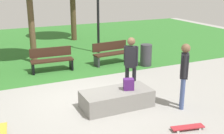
% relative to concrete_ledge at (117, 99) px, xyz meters
% --- Properties ---
extents(ground_plane, '(28.00, 28.00, 0.00)m').
position_rel_concrete_ledge_xyz_m(ground_plane, '(-0.59, 1.01, -0.24)').
color(ground_plane, gray).
extents(grass_lawn, '(26.60, 12.37, 0.01)m').
position_rel_concrete_ledge_xyz_m(grass_lawn, '(-0.59, 8.83, -0.24)').
color(grass_lawn, '#2D6B28').
rests_on(grass_lawn, ground_plane).
extents(concrete_ledge, '(1.94, 0.91, 0.48)m').
position_rel_concrete_ledge_xyz_m(concrete_ledge, '(0.00, 0.00, 0.00)').
color(concrete_ledge, gray).
rests_on(concrete_ledge, ground_plane).
extents(backpack_on_ledge, '(0.33, 0.28, 0.32)m').
position_rel_concrete_ledge_xyz_m(backpack_on_ledge, '(0.33, -0.07, 0.40)').
color(backpack_on_ledge, '#4C1E66').
rests_on(backpack_on_ledge, concrete_ledge).
extents(skater_performing_trick, '(0.35, 0.38, 1.81)m').
position_rel_concrete_ledge_xyz_m(skater_performing_trick, '(1.61, -0.80, 0.83)').
color(skater_performing_trick, '#3F5184').
rests_on(skater_performing_trick, ground_plane).
extents(skater_watching, '(0.37, 0.36, 1.78)m').
position_rel_concrete_ledge_xyz_m(skater_watching, '(0.79, 0.66, 0.81)').
color(skater_watching, black).
rests_on(skater_watching, ground_plane).
extents(skateboard_by_ledge, '(0.82, 0.36, 0.08)m').
position_rel_concrete_ledge_xyz_m(skateboard_by_ledge, '(0.97, -1.85, -0.18)').
color(skateboard_by_ledge, '#A5262D').
rests_on(skateboard_by_ledge, ground_plane).
extents(skateboard_spare, '(0.29, 0.82, 0.08)m').
position_rel_concrete_ledge_xyz_m(skateboard_spare, '(-3.02, -0.21, -0.18)').
color(skateboard_spare, gold).
rests_on(skateboard_spare, ground_plane).
extents(park_bench_center_lawn, '(1.62, 0.54, 0.91)m').
position_rel_concrete_ledge_xyz_m(park_bench_center_lawn, '(-0.86, 3.96, 0.24)').
color(park_bench_center_lawn, '#331E14').
rests_on(park_bench_center_lawn, ground_plane).
extents(park_bench_near_path, '(1.64, 0.62, 0.91)m').
position_rel_concrete_ledge_xyz_m(park_bench_near_path, '(1.65, 3.93, 0.24)').
color(park_bench_near_path, '#331E14').
rests_on(park_bench_near_path, ground_plane).
extents(lamp_post, '(0.28, 0.28, 3.85)m').
position_rel_concrete_ledge_xyz_m(lamp_post, '(1.88, 5.91, 2.13)').
color(lamp_post, black).
rests_on(lamp_post, ground_plane).
extents(trash_bin, '(0.47, 0.47, 0.89)m').
position_rel_concrete_ledge_xyz_m(trash_bin, '(2.82, 3.07, 0.20)').
color(trash_bin, '#333338').
rests_on(trash_bin, ground_plane).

